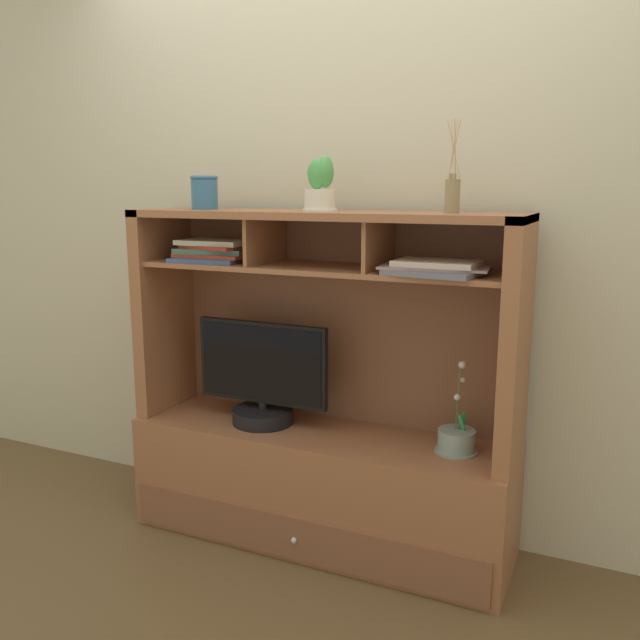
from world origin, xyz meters
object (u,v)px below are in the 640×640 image
object	(u,v)px
media_console	(321,445)
potted_orchid	(457,440)
diffuser_bottle	(452,194)
ceramic_vase	(204,192)
magazine_stack_left	(436,268)
tv_monitor	(262,383)
magazine_stack_centre	(214,251)
potted_succulent	(320,187)

from	to	relation	value
media_console	potted_orchid	size ratio (longest dim) A/B	4.42
diffuser_bottle	ceramic_vase	distance (m)	1.04
magazine_stack_left	media_console	bearing A→B (deg)	172.03
media_console	tv_monitor	distance (m)	0.36
tv_monitor	diffuser_bottle	world-z (taller)	diffuser_bottle
potted_orchid	magazine_stack_centre	xyz separation A→B (m)	(-1.05, -0.03, 0.68)
media_console	potted_succulent	world-z (taller)	potted_succulent
potted_orchid	diffuser_bottle	bearing A→B (deg)	-168.71
tv_monitor	potted_succulent	size ratio (longest dim) A/B	2.83
media_console	potted_succulent	bearing A→B (deg)	-111.45
magazine_stack_centre	magazine_stack_left	bearing A→B (deg)	-2.14
magazine_stack_left	magazine_stack_centre	bearing A→B (deg)	177.86
diffuser_bottle	media_console	bearing A→B (deg)	178.52
media_console	tv_monitor	world-z (taller)	media_console
potted_orchid	diffuser_bottle	world-z (taller)	diffuser_bottle
diffuser_bottle	tv_monitor	bearing A→B (deg)	-178.80
magazine_stack_centre	diffuser_bottle	distance (m)	1.03
media_console	magazine_stack_left	distance (m)	0.92
magazine_stack_left	magazine_stack_centre	xyz separation A→B (m)	(-0.97, 0.04, 0.02)
ceramic_vase	diffuser_bottle	bearing A→B (deg)	1.13
media_console	potted_orchid	bearing A→B (deg)	-0.32
magazine_stack_left	ceramic_vase	xyz separation A→B (m)	(-1.00, 0.03, 0.26)
potted_orchid	potted_succulent	size ratio (longest dim) A/B	1.71
potted_orchid	ceramic_vase	size ratio (longest dim) A/B	2.59
magazine_stack_left	diffuser_bottle	world-z (taller)	diffuser_bottle
tv_monitor	diffuser_bottle	bearing A→B (deg)	1.20
tv_monitor	magazine_stack_left	xyz separation A→B (m)	(0.74, -0.04, 0.53)
potted_orchid	magazine_stack_centre	distance (m)	1.25
potted_orchid	diffuser_bottle	distance (m)	0.92
tv_monitor	magazine_stack_centre	xyz separation A→B (m)	(-0.22, -0.00, 0.55)
ceramic_vase	potted_succulent	bearing A→B (deg)	3.44
magazine_stack_left	magazine_stack_centre	size ratio (longest dim) A/B	1.23
media_console	potted_orchid	xyz separation A→B (m)	(0.57, -0.00, 0.12)
media_console	magazine_stack_left	bearing A→B (deg)	-7.97
media_console	diffuser_bottle	xyz separation A→B (m)	(0.52, -0.01, 1.04)
media_console	potted_succulent	distance (m)	1.06
tv_monitor	magazine_stack_centre	size ratio (longest dim) A/B	1.82
magazine_stack_left	potted_orchid	bearing A→B (deg)	36.59
magazine_stack_centre	diffuser_bottle	world-z (taller)	diffuser_bottle
ceramic_vase	tv_monitor	bearing A→B (deg)	0.92
media_console	magazine_stack_left	size ratio (longest dim) A/B	3.97
potted_succulent	ceramic_vase	distance (m)	0.52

